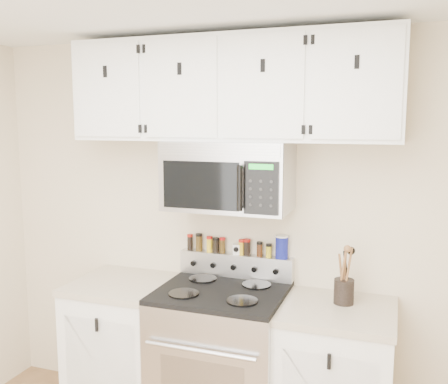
% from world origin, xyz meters
% --- Properties ---
extents(back_wall, '(3.50, 0.01, 2.50)m').
position_xyz_m(back_wall, '(0.00, 1.75, 1.25)').
color(back_wall, beige).
rests_on(back_wall, floor).
extents(range, '(0.76, 0.65, 1.10)m').
position_xyz_m(range, '(0.00, 1.43, 0.49)').
color(range, '#B7B7BA').
rests_on(range, floor).
extents(base_cabinet_left, '(0.64, 0.62, 0.92)m').
position_xyz_m(base_cabinet_left, '(-0.69, 1.45, 0.46)').
color(base_cabinet_left, white).
rests_on(base_cabinet_left, floor).
extents(base_cabinet_right, '(0.64, 0.62, 0.92)m').
position_xyz_m(base_cabinet_right, '(0.69, 1.45, 0.46)').
color(base_cabinet_right, white).
rests_on(base_cabinet_right, floor).
extents(microwave, '(0.76, 0.44, 0.42)m').
position_xyz_m(microwave, '(0.00, 1.55, 1.63)').
color(microwave, '#9E9EA3').
rests_on(microwave, back_wall).
extents(upper_cabinets, '(2.00, 0.35, 0.62)m').
position_xyz_m(upper_cabinets, '(-0.00, 1.58, 2.15)').
color(upper_cabinets, white).
rests_on(upper_cabinets, back_wall).
extents(utensil_crock, '(0.11, 0.11, 0.33)m').
position_xyz_m(utensil_crock, '(0.71, 1.52, 1.00)').
color(utensil_crock, black).
rests_on(utensil_crock, base_cabinet_right).
extents(kitchen_timer, '(0.07, 0.06, 0.07)m').
position_xyz_m(kitchen_timer, '(0.01, 1.71, 1.13)').
color(kitchen_timer, white).
rests_on(kitchen_timer, range).
extents(salt_canister, '(0.08, 0.08, 0.15)m').
position_xyz_m(salt_canister, '(0.30, 1.71, 1.17)').
color(salt_canister, navy).
rests_on(salt_canister, range).
extents(spice_jar_0, '(0.04, 0.04, 0.11)m').
position_xyz_m(spice_jar_0, '(-0.33, 1.71, 1.15)').
color(spice_jar_0, black).
rests_on(spice_jar_0, range).
extents(spice_jar_1, '(0.04, 0.04, 0.12)m').
position_xyz_m(spice_jar_1, '(-0.26, 1.71, 1.16)').
color(spice_jar_1, '#453110').
rests_on(spice_jar_1, range).
extents(spice_jar_2, '(0.04, 0.04, 0.10)m').
position_xyz_m(spice_jar_2, '(-0.19, 1.71, 1.15)').
color(spice_jar_2, yellow).
rests_on(spice_jar_2, range).
extents(spice_jar_3, '(0.04, 0.04, 0.10)m').
position_xyz_m(spice_jar_3, '(-0.14, 1.71, 1.15)').
color(spice_jar_3, black).
rests_on(spice_jar_3, range).
extents(spice_jar_4, '(0.04, 0.04, 0.10)m').
position_xyz_m(spice_jar_4, '(-0.09, 1.71, 1.15)').
color(spice_jar_4, '#443010').
rests_on(spice_jar_4, range).
extents(spice_jar_5, '(0.04, 0.04, 0.10)m').
position_xyz_m(spice_jar_5, '(0.04, 1.71, 1.15)').
color(spice_jar_5, gold).
rests_on(spice_jar_5, range).
extents(spice_jar_6, '(0.05, 0.05, 0.11)m').
position_xyz_m(spice_jar_6, '(0.07, 1.71, 1.15)').
color(spice_jar_6, black).
rests_on(spice_jar_6, range).
extents(spice_jar_7, '(0.04, 0.04, 0.09)m').
position_xyz_m(spice_jar_7, '(0.16, 1.71, 1.15)').
color(spice_jar_7, '#3E200F').
rests_on(spice_jar_7, range).
extents(spice_jar_8, '(0.04, 0.04, 0.09)m').
position_xyz_m(spice_jar_8, '(0.22, 1.71, 1.14)').
color(spice_jar_8, gold).
rests_on(spice_jar_8, range).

